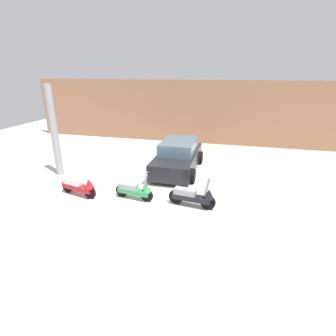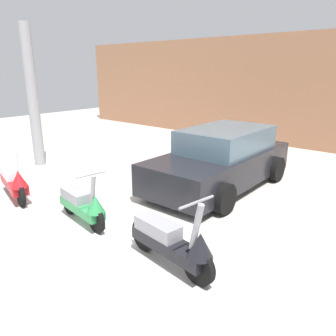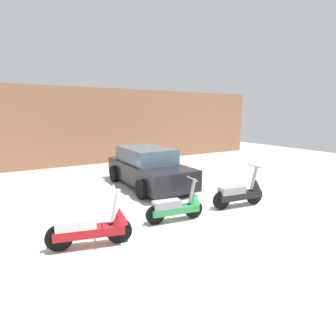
% 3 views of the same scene
% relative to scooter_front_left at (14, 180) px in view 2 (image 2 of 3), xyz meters
% --- Properties ---
extents(ground_plane, '(28.00, 28.00, 0.00)m').
position_rel_scooter_front_left_xyz_m(ground_plane, '(2.21, -0.54, -0.39)').
color(ground_plane, silver).
extents(wall_back, '(19.60, 0.12, 3.64)m').
position_rel_scooter_front_left_xyz_m(wall_back, '(2.21, 8.19, 1.43)').
color(wall_back, '#9E6B4C').
rests_on(wall_back, ground_plane).
extents(scooter_front_left, '(1.53, 0.69, 1.09)m').
position_rel_scooter_front_left_xyz_m(scooter_front_left, '(0.00, 0.00, 0.00)').
color(scooter_front_left, black).
rests_on(scooter_front_left, ground_plane).
extents(scooter_front_right, '(1.40, 0.52, 0.98)m').
position_rel_scooter_front_left_xyz_m(scooter_front_right, '(1.98, 0.22, -0.04)').
color(scooter_front_right, black).
rests_on(scooter_front_right, ground_plane).
extents(scooter_front_center, '(1.54, 0.57, 1.08)m').
position_rel_scooter_front_left_xyz_m(scooter_front_center, '(3.96, 0.19, -0.00)').
color(scooter_front_center, black).
rests_on(scooter_front_center, ground_plane).
extents(car_rear_left, '(1.87, 3.82, 1.29)m').
position_rel_scooter_front_left_xyz_m(car_rear_left, '(2.76, 3.32, 0.23)').
color(car_rear_left, black).
rests_on(car_rear_left, ground_plane).
extents(support_column_side, '(0.28, 0.28, 3.64)m').
position_rel_scooter_front_left_xyz_m(support_column_side, '(-1.94, 1.60, 1.43)').
color(support_column_side, '#99999E').
rests_on(support_column_side, ground_plane).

